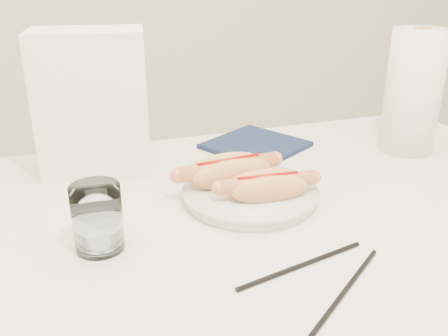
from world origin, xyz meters
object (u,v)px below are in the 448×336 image
object	(u,v)px
table	(242,265)
hotdog_right	(267,186)
hotdog_left	(228,171)
napkin_box	(92,103)
plate	(250,195)
paper_towel_roll	(413,92)
water_glass	(97,218)

from	to	relation	value
table	hotdog_right	world-z (taller)	hotdog_right
hotdog_left	napkin_box	size ratio (longest dim) A/B	0.70
table	napkin_box	xyz separation A→B (m)	(-0.17, 0.28, 0.18)
plate	hotdog_right	world-z (taller)	hotdog_right
table	hotdog_right	xyz separation A→B (m)	(0.06, 0.05, 0.10)
napkin_box	hotdog_left	bearing A→B (deg)	-32.22
paper_towel_roll	plate	bearing A→B (deg)	-163.68
hotdog_right	paper_towel_roll	bearing A→B (deg)	25.50
napkin_box	paper_towel_roll	distance (m)	0.59
paper_towel_roll	hotdog_right	bearing A→B (deg)	-158.48
table	plate	distance (m)	0.12
table	hotdog_left	size ratio (longest dim) A/B	7.03
hotdog_right	napkin_box	bearing A→B (deg)	138.15
hotdog_right	water_glass	size ratio (longest dim) A/B	1.69
plate	napkin_box	bearing A→B (deg)	136.48
hotdog_right	water_glass	xyz separation A→B (m)	(-0.25, -0.03, 0.01)
plate	paper_towel_roll	bearing A→B (deg)	16.32
table	water_glass	size ratio (longest dim) A/B	13.38
table	hotdog_right	size ratio (longest dim) A/B	7.91
hotdog_left	hotdog_right	size ratio (longest dim) A/B	1.13
table	hotdog_left	distance (m)	0.15
hotdog_right	napkin_box	distance (m)	0.34
water_glass	paper_towel_roll	bearing A→B (deg)	16.02
table	napkin_box	distance (m)	0.38
plate	hotdog_left	bearing A→B (deg)	124.16
water_glass	paper_towel_roll	world-z (taller)	paper_towel_roll
plate	napkin_box	world-z (taller)	napkin_box
plate	napkin_box	distance (m)	0.31
hotdog_right	napkin_box	xyz separation A→B (m)	(-0.23, 0.23, 0.09)
table	napkin_box	bearing A→B (deg)	120.74
hotdog_right	napkin_box	world-z (taller)	napkin_box
plate	napkin_box	xyz separation A→B (m)	(-0.21, 0.20, 0.11)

